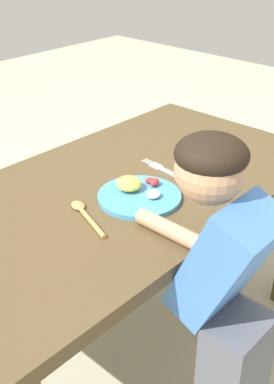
{
  "coord_description": "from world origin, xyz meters",
  "views": [
    {
      "loc": [
        -0.98,
        -0.96,
        1.46
      ],
      "look_at": [
        -0.03,
        -0.09,
        0.73
      ],
      "focal_mm": 45.93,
      "sensor_mm": 36.0,
      "label": 1
    }
  ],
  "objects_px": {
    "spoon": "(85,214)",
    "person": "(224,305)",
    "plate": "(138,194)",
    "fork": "(166,171)"
  },
  "relations": [
    {
      "from": "plate",
      "to": "person",
      "type": "xyz_separation_m",
      "value": [
        -0.1,
        -0.39,
        -0.14
      ]
    },
    {
      "from": "fork",
      "to": "person",
      "type": "relative_size",
      "value": 0.22
    },
    {
      "from": "person",
      "to": "spoon",
      "type": "bearing_deg",
      "value": 100.89
    },
    {
      "from": "fork",
      "to": "spoon",
      "type": "distance_m",
      "value": 0.37
    },
    {
      "from": "spoon",
      "to": "person",
      "type": "height_order",
      "value": "person"
    },
    {
      "from": "plate",
      "to": "spoon",
      "type": "distance_m",
      "value": 0.19
    },
    {
      "from": "plate",
      "to": "fork",
      "type": "distance_m",
      "value": 0.2
    },
    {
      "from": "plate",
      "to": "spoon",
      "type": "bearing_deg",
      "value": 166.94
    },
    {
      "from": "fork",
      "to": "plate",
      "type": "bearing_deg",
      "value": 110.85
    },
    {
      "from": "spoon",
      "to": "plate",
      "type": "bearing_deg",
      "value": -83.96
    }
  ]
}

